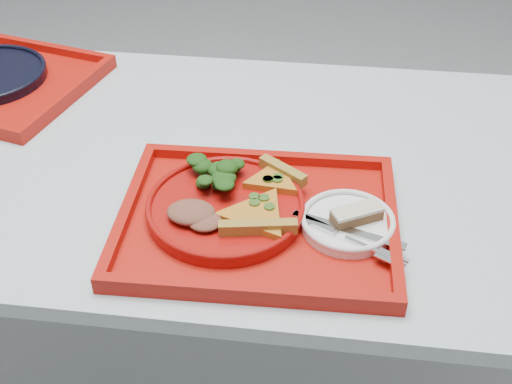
% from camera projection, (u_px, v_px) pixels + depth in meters
% --- Properties ---
extents(table, '(1.60, 0.80, 0.75)m').
position_uv_depth(table, '(176.00, 184.00, 1.26)').
color(table, '#A5B1BA').
rests_on(table, ground).
extents(tray_main, '(0.46, 0.36, 0.01)m').
position_uv_depth(tray_main, '(258.00, 223.00, 1.05)').
color(tray_main, '#A71008').
rests_on(tray_main, table).
extents(dinner_plate, '(0.26, 0.26, 0.02)m').
position_uv_depth(dinner_plate, '(226.00, 209.00, 1.06)').
color(dinner_plate, '#9A0E0A').
rests_on(dinner_plate, tray_main).
extents(side_plate, '(0.15, 0.15, 0.01)m').
position_uv_depth(side_plate, '(347.00, 224.00, 1.03)').
color(side_plate, white).
rests_on(side_plate, tray_main).
extents(pizza_slice_a, '(0.14, 0.16, 0.02)m').
position_uv_depth(pizza_slice_a, '(257.00, 213.00, 1.02)').
color(pizza_slice_a, gold).
rests_on(pizza_slice_a, dinner_plate).
extents(pizza_slice_b, '(0.14, 0.14, 0.02)m').
position_uv_depth(pizza_slice_b, '(273.00, 178.00, 1.09)').
color(pizza_slice_b, gold).
rests_on(pizza_slice_b, dinner_plate).
extents(salad_heap, '(0.10, 0.09, 0.05)m').
position_uv_depth(salad_heap, '(211.00, 173.00, 1.08)').
color(salad_heap, black).
rests_on(salad_heap, dinner_plate).
extents(meat_portion, '(0.08, 0.06, 0.02)m').
position_uv_depth(meat_portion, '(191.00, 212.00, 1.02)').
color(meat_portion, brown).
rests_on(meat_portion, dinner_plate).
extents(dessert_bar, '(0.09, 0.07, 0.02)m').
position_uv_depth(dessert_bar, '(357.00, 214.00, 1.02)').
color(dessert_bar, '#51321B').
rests_on(dessert_bar, side_plate).
extents(knife, '(0.18, 0.07, 0.01)m').
position_uv_depth(knife, '(348.00, 230.00, 1.00)').
color(knife, silver).
rests_on(knife, side_plate).
extents(fork, '(0.17, 0.11, 0.01)m').
position_uv_depth(fork, '(344.00, 236.00, 0.99)').
color(fork, silver).
rests_on(fork, side_plate).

